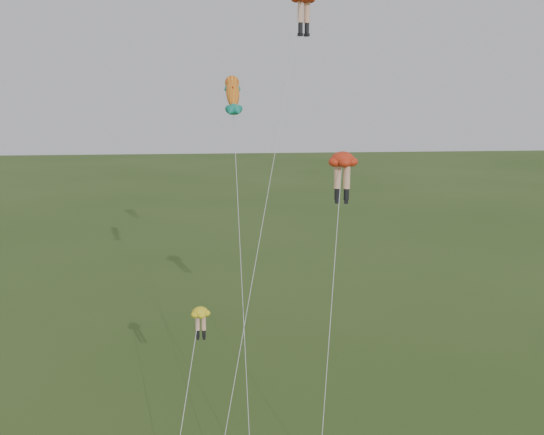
{
  "coord_description": "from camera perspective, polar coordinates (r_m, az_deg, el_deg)",
  "views": [
    {
      "loc": [
        -1.17,
        -26.85,
        17.89
      ],
      "look_at": [
        1.88,
        6.0,
        10.97
      ],
      "focal_mm": 40.0,
      "sensor_mm": 36.0,
      "label": 1
    }
  ],
  "objects": [
    {
      "name": "legs_kite_red_high",
      "position": [
        38.23,
        2.94,
        19.37
      ],
      "size": [
        6.8,
        13.45,
        23.82
      ],
      "rotation": [
        0.0,
        0.0,
        0.5
      ],
      "color": "red",
      "rests_on": "ground"
    },
    {
      "name": "legs_kite_yellow",
      "position": [
        30.47,
        -6.86,
        -9.65
      ],
      "size": [
        2.03,
        5.52,
        7.43
      ],
      "rotation": [
        0.0,
        0.0,
        -0.06
      ],
      "color": "yellow",
      "rests_on": "ground"
    },
    {
      "name": "fish_kite",
      "position": [
        36.4,
        -3.71,
        11.52
      ],
      "size": [
        0.94,
        12.89,
        19.02
      ],
      "rotation": [
        0.65,
        0.0,
        0.02
      ],
      "color": "#F9A61F",
      "rests_on": "ground"
    },
    {
      "name": "legs_kite_red_mid",
      "position": [
        32.05,
        6.62,
        4.83
      ],
      "size": [
        3.17,
        7.35,
        14.79
      ],
      "rotation": [
        0.0,
        0.0,
        -0.27
      ],
      "color": "red",
      "rests_on": "ground"
    }
  ]
}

